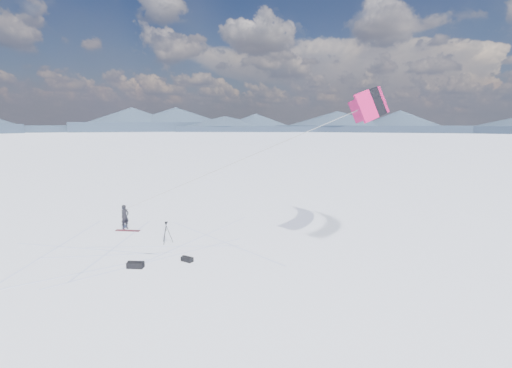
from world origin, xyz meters
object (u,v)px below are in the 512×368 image
at_px(snowkiter, 126,229).
at_px(gear_bag_a, 135,265).
at_px(tripod, 166,229).
at_px(snowboard, 128,231).
at_px(gear_bag_b, 187,259).

xyz_separation_m(snowkiter, gear_bag_a, (5.34, -5.33, 0.16)).
bearing_deg(tripod, snowkiter, 124.08).
relative_size(snowboard, gear_bag_a, 1.88).
height_order(snowkiter, tripod, tripod).
xyz_separation_m(gear_bag_a, gear_bag_b, (1.93, 1.74, -0.03)).
xyz_separation_m(tripod, gear_bag_a, (0.90, -3.89, -0.70)).
bearing_deg(gear_bag_a, tripod, 85.09).
distance_m(snowkiter, gear_bag_b, 8.11).
bearing_deg(snowboard, gear_bag_b, -41.09).
distance_m(tripod, gear_bag_b, 3.63).
height_order(snowkiter, gear_bag_a, snowkiter).
xyz_separation_m(snowkiter, gear_bag_b, (7.27, -3.60, 0.13)).
height_order(snowboard, gear_bag_b, gear_bag_b).
distance_m(snowboard, tripod, 4.23).
bearing_deg(gear_bag_b, tripod, 152.52).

